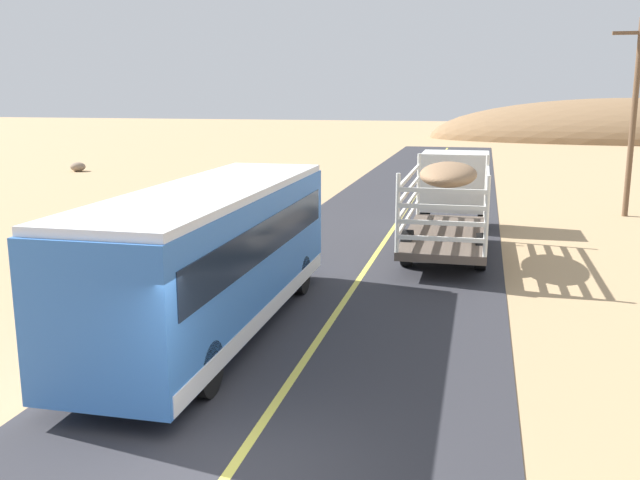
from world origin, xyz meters
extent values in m
plane|color=tan|center=(0.00, 0.00, 0.00)|extent=(240.00, 240.00, 0.00)
cube|color=#2D2D33|center=(0.00, 0.00, 0.01)|extent=(8.00, 120.00, 0.02)
cube|color=#D8CC4C|center=(0.00, 0.00, 0.02)|extent=(0.16, 117.60, 0.00)
cube|color=silver|center=(2.23, 19.23, 1.82)|extent=(2.50, 2.20, 2.20)
cube|color=#192333|center=(2.23, 19.23, 2.27)|extent=(2.53, 1.54, 0.70)
cube|color=brown|center=(2.23, 13.83, 0.72)|extent=(2.50, 6.40, 0.24)
cylinder|color=silver|center=(1.04, 16.97, 1.94)|extent=(0.12, 0.12, 2.20)
cylinder|color=silver|center=(3.42, 16.97, 1.94)|extent=(0.12, 0.12, 2.20)
cylinder|color=silver|center=(1.04, 10.69, 1.94)|extent=(0.12, 0.12, 2.20)
cylinder|color=silver|center=(3.42, 10.69, 1.94)|extent=(0.12, 0.12, 2.20)
cube|color=silver|center=(1.02, 13.83, 1.28)|extent=(0.08, 6.30, 0.12)
cube|color=silver|center=(3.44, 13.83, 1.28)|extent=(0.08, 6.30, 0.12)
cube|color=silver|center=(2.23, 10.67, 1.28)|extent=(2.40, 0.08, 0.12)
cube|color=silver|center=(1.02, 13.83, 1.72)|extent=(0.08, 6.30, 0.12)
cube|color=silver|center=(3.44, 13.83, 1.72)|extent=(0.08, 6.30, 0.12)
cube|color=silver|center=(2.23, 10.67, 1.72)|extent=(2.40, 0.08, 0.12)
cube|color=silver|center=(1.02, 13.83, 2.16)|extent=(0.08, 6.30, 0.12)
cube|color=silver|center=(3.44, 13.83, 2.16)|extent=(0.08, 6.30, 0.12)
cube|color=silver|center=(2.23, 10.67, 2.16)|extent=(2.40, 0.08, 0.12)
cube|color=silver|center=(1.02, 13.83, 2.60)|extent=(0.08, 6.30, 0.12)
cube|color=silver|center=(3.44, 13.83, 2.60)|extent=(0.08, 6.30, 0.12)
cube|color=silver|center=(2.23, 10.67, 2.60)|extent=(2.40, 0.08, 0.12)
ellipsoid|color=#8C6B4C|center=(2.23, 13.83, 2.69)|extent=(1.75, 3.84, 0.70)
cylinder|color=black|center=(1.14, 19.23, 0.57)|extent=(0.32, 1.10, 1.10)
cylinder|color=black|center=(3.32, 19.23, 0.57)|extent=(0.32, 1.10, 1.10)
cylinder|color=black|center=(1.14, 12.55, 0.57)|extent=(0.32, 1.10, 1.10)
cylinder|color=black|center=(3.32, 12.55, 0.57)|extent=(0.32, 1.10, 1.10)
cube|color=#3872C6|center=(-2.36, 5.66, 1.72)|extent=(2.50, 10.00, 2.70)
cube|color=white|center=(-2.36, 5.66, 3.15)|extent=(2.45, 9.80, 0.16)
cube|color=#192333|center=(-2.36, 5.66, 2.19)|extent=(2.54, 9.20, 0.80)
cube|color=silver|center=(-2.36, 5.66, 0.57)|extent=(2.53, 9.80, 0.36)
cylinder|color=black|center=(-3.46, 8.91, 0.52)|extent=(0.30, 1.00, 1.00)
cylinder|color=black|center=(-1.26, 8.91, 0.52)|extent=(0.30, 1.00, 1.00)
cylinder|color=black|center=(-3.46, 2.41, 0.52)|extent=(0.30, 1.00, 1.00)
cylinder|color=black|center=(-1.26, 2.41, 0.52)|extent=(0.30, 1.00, 1.00)
cylinder|color=brown|center=(9.26, 23.41, 4.07)|extent=(0.24, 0.24, 8.13)
ellipsoid|color=#84705B|center=(-22.94, 33.50, 0.30)|extent=(0.98, 0.98, 0.60)
ellipsoid|color=olive|center=(19.04, 74.19, 0.00)|extent=(43.73, 17.89, 9.07)
camera|label=1|loc=(3.23, -8.22, 5.21)|focal=39.37mm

